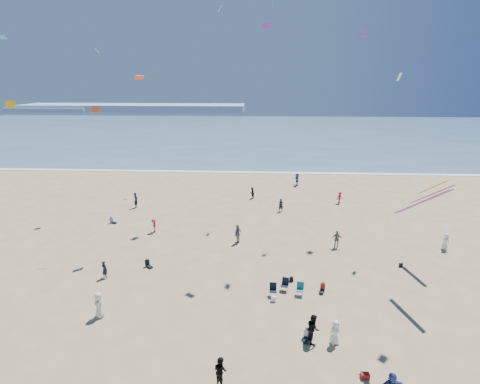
{
  "coord_description": "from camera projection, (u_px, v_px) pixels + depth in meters",
  "views": [
    {
      "loc": [
        3.38,
        -17.34,
        15.44
      ],
      "look_at": [
        2.0,
        8.0,
        7.73
      ],
      "focal_mm": 28.0,
      "sensor_mm": 36.0,
      "label": 1
    }
  ],
  "objects": [
    {
      "name": "surf_line",
      "position": [
        240.0,
        172.0,
        64.22
      ],
      "size": [
        220.0,
        1.2,
        0.08
      ],
      "primitive_type": "cube",
      "color": "white",
      "rests_on": "ground"
    },
    {
      "name": "chair_cluster",
      "position": [
        286.0,
        288.0,
        27.8
      ],
      "size": [
        2.65,
        1.49,
        1.0
      ],
      "color": "black",
      "rests_on": "ground"
    },
    {
      "name": "white_tote",
      "position": [
        274.0,
        299.0,
        26.98
      ],
      "size": [
        0.35,
        0.2,
        0.4
      ],
      "primitive_type": "cube",
      "color": "white",
      "rests_on": "ground"
    },
    {
      "name": "cooler",
      "position": [
        365.0,
        376.0,
        20.08
      ],
      "size": [
        0.45,
        0.3,
        0.3
      ],
      "primitive_type": "cube",
      "color": "maroon",
      "rests_on": "ground"
    },
    {
      "name": "seated_group",
      "position": [
        210.0,
        283.0,
        28.7
      ],
      "size": [
        22.25,
        24.25,
        0.84
      ],
      "color": "white",
      "rests_on": "ground"
    },
    {
      "name": "kites_aloft",
      "position": [
        328.0,
        88.0,
        29.33
      ],
      "size": [
        47.77,
        42.45,
        29.53
      ],
      "color": "#EC4216",
      "rests_on": "ground"
    },
    {
      "name": "black_backpack",
      "position": [
        291.0,
        279.0,
        29.68
      ],
      "size": [
        0.3,
        0.22,
        0.38
      ],
      "primitive_type": "cube",
      "color": "black",
      "rests_on": "ground"
    },
    {
      "name": "navy_bag",
      "position": [
        401.0,
        265.0,
        31.97
      ],
      "size": [
        0.28,
        0.18,
        0.34
      ],
      "primitive_type": "cube",
      "color": "black",
      "rests_on": "ground"
    },
    {
      "name": "ocean",
      "position": [
        249.0,
        132.0,
        111.99
      ],
      "size": [
        220.0,
        100.0,
        0.06
      ],
      "primitive_type": "cube",
      "color": "#476B84",
      "rests_on": "ground"
    },
    {
      "name": "headland_near",
      "position": [
        51.0,
        109.0,
        183.81
      ],
      "size": [
        40.0,
        14.0,
        2.0
      ],
      "primitive_type": "cube",
      "color": "#7A8EA8",
      "rests_on": "ground"
    },
    {
      "name": "headland_far",
      "position": [
        134.0,
        108.0,
        186.33
      ],
      "size": [
        110.0,
        20.0,
        3.2
      ],
      "primitive_type": "cube",
      "color": "#7A8EA8",
      "rests_on": "ground"
    },
    {
      "name": "ground",
      "position": [
        197.0,
        362.0,
        21.23
      ],
      "size": [
        220.0,
        220.0,
        0.0
      ],
      "primitive_type": "plane",
      "color": "tan",
      "rests_on": "ground"
    },
    {
      "name": "standing_flyers",
      "position": [
        272.0,
        235.0,
        36.29
      ],
      "size": [
        33.46,
        40.52,
        1.92
      ],
      "color": "white",
      "rests_on": "ground"
    }
  ]
}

